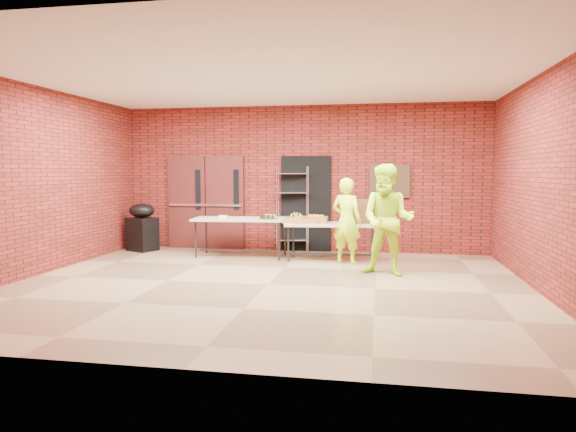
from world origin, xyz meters
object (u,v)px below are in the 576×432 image
Objects in this scene: table_right at (331,226)px; volunteer_woman at (347,221)px; covered_grill at (142,227)px; coffee_dispenser at (361,211)px; wire_rack at (293,209)px; table_left at (241,221)px; volunteer_man at (388,220)px.

table_right is 1.13× the size of volunteer_woman.
covered_grill is at bearing 167.06° from table_right.
coffee_dispenser is (0.58, 0.16, 0.29)m from table_right.
wire_rack is at bearing -22.30° from volunteer_woman.
table_left is at bearing -179.67° from coffee_dispenser.
wire_rack is 1.38m from table_right.
table_left is 1.22× the size of volunteer_woman.
covered_grill reaches higher than table_left.
wire_rack is at bearing 147.35° from volunteer_man.
volunteer_woman reaches higher than coffee_dispenser.
volunteer_woman is (4.57, -0.81, 0.29)m from covered_grill.
volunteer_woman is at bearing 142.99° from volunteer_man.
wire_rack is 3.37m from covered_grill.
table_left is at bearing 170.03° from volunteer_man.
wire_rack is at bearing 127.60° from table_right.
coffee_dispenser is at bearing 9.45° from table_right.
table_right is (1.87, -0.14, -0.06)m from table_left.
volunteer_man is at bearing -70.58° from coffee_dispenser.
volunteer_man reaches higher than covered_grill.
table_left is at bearing -149.32° from wire_rack.
covered_grill is at bearing 176.67° from wire_rack.
covered_grill is at bearing 175.62° from coffee_dispenser.
volunteer_woman is at bearing -120.17° from coffee_dispenser.
volunteer_man reaches higher than table_left.
covered_grill is (-2.37, 0.38, -0.21)m from table_left.
table_right is 4.01× the size of coffee_dispenser.
table_right is at bearing 146.03° from volunteer_man.
table_left reaches higher than table_right.
table_right is at bearing -17.78° from volunteer_woman.
volunteer_man reaches higher than coffee_dispenser.
volunteer_woman is (1.26, -1.26, -0.11)m from wire_rack.
volunteer_man is (1.08, -1.26, 0.27)m from table_right.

